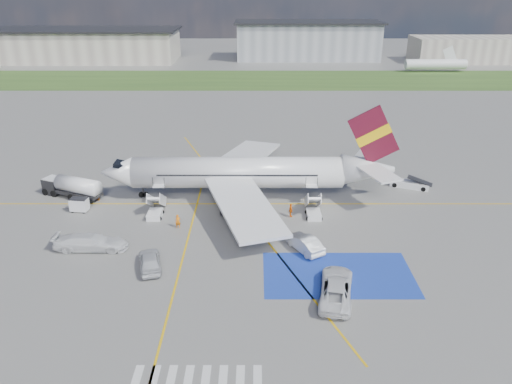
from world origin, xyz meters
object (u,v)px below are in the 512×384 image
(car_silver_a, at_px, (150,261))
(van_white_a, at_px, (336,285))
(airliner, at_px, (250,172))
(fuel_tanker, at_px, (72,188))
(car_silver_b, at_px, (304,243))
(van_white_b, at_px, (90,240))
(gpu_cart, at_px, (79,205))
(belt_loader, at_px, (410,185))

(car_silver_a, bearing_deg, van_white_a, 150.89)
(airliner, xyz_separation_m, fuel_tanker, (-22.49, 0.14, -2.22))
(car_silver_b, relative_size, van_white_b, 0.88)
(car_silver_a, height_order, car_silver_b, car_silver_a)
(gpu_cart, distance_m, van_white_a, 32.93)
(car_silver_b, height_order, van_white_b, van_white_b)
(car_silver_a, relative_size, van_white_b, 0.87)
(belt_loader, bearing_deg, van_white_b, -133.11)
(van_white_a, distance_m, van_white_b, 25.23)
(airliner, height_order, fuel_tanker, airliner)
(van_white_a, relative_size, van_white_b, 1.03)
(car_silver_b, bearing_deg, van_white_a, 74.55)
(fuel_tanker, height_order, van_white_a, fuel_tanker)
(fuel_tanker, relative_size, van_white_b, 1.48)
(car_silver_a, xyz_separation_m, car_silver_b, (15.08, 3.47, -0.01))
(car_silver_a, distance_m, car_silver_b, 15.47)
(van_white_a, bearing_deg, car_silver_a, -4.06)
(fuel_tanker, xyz_separation_m, gpu_cart, (2.24, -4.26, -0.41))
(airliner, height_order, belt_loader, airliner)
(gpu_cart, relative_size, car_silver_a, 0.44)
(fuel_tanker, height_order, van_white_b, fuel_tanker)
(airliner, bearing_deg, gpu_cart, -168.51)
(fuel_tanker, height_order, belt_loader, fuel_tanker)
(belt_loader, bearing_deg, gpu_cart, -146.87)
(gpu_cart, bearing_deg, airliner, 18.21)
(airliner, relative_size, car_silver_a, 7.54)
(car_silver_a, distance_m, van_white_b, 7.67)
(airliner, distance_m, van_white_a, 22.91)
(fuel_tanker, height_order, car_silver_b, fuel_tanker)
(belt_loader, bearing_deg, fuel_tanker, -152.87)
(belt_loader, bearing_deg, car_silver_b, -109.92)
(fuel_tanker, xyz_separation_m, belt_loader, (43.78, 3.22, -0.78))
(gpu_cart, relative_size, van_white_b, 0.38)
(fuel_tanker, bearing_deg, van_white_b, -40.88)
(fuel_tanker, distance_m, van_white_a, 37.16)
(airliner, relative_size, gpu_cart, 16.99)
(belt_loader, bearing_deg, van_white_a, -95.69)
(car_silver_a, bearing_deg, airliner, -133.26)
(belt_loader, xyz_separation_m, car_silver_b, (-15.57, -16.79, 0.42))
(belt_loader, relative_size, car_silver_b, 1.09)
(belt_loader, distance_m, van_white_b, 40.93)
(van_white_b, bearing_deg, car_silver_b, -89.88)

